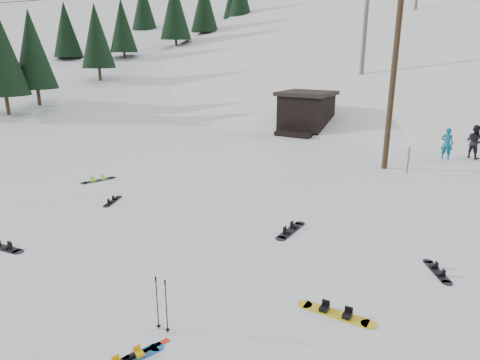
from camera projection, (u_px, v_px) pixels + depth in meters
The scene contains 20 objects.
ground at pixel (146, 292), 9.80m from camera, with size 200.00×200.00×0.00m, color white.
ski_slope at pixel (434, 184), 58.23m from camera, with size 60.00×75.00×45.00m, color white.
ridge_left at pixel (192, 155), 70.17m from camera, with size 34.00×85.00×38.00m, color white.
treeline_left at pixel (166, 92), 59.46m from camera, with size 20.00×64.00×10.00m, color black, non-canonical shape.
treeline_crest at pixel (467, 81), 80.13m from camera, with size 50.00×6.00×10.00m, color black, non-canonical shape.
utility_pole at pixel (394, 66), 18.91m from camera, with size 2.00×0.26×9.00m.
trail_sign at pixel (410, 146), 18.99m from camera, with size 0.50×0.09×1.85m.
lift_hut at pixel (306, 112), 29.03m from camera, with size 3.40×4.10×2.75m.
lift_tower_near at pixel (366, 18), 34.07m from camera, with size 2.20×0.36×8.00m.
hero_snowboard at pixel (128, 360), 7.61m from camera, with size 0.62×1.33×0.10m.
hero_skis at pixel (126, 360), 7.60m from camera, with size 0.58×1.72×0.09m.
ski_poles at pixel (162, 304), 8.30m from camera, with size 0.32×0.08×1.15m.
board_scatter_a at pixel (2, 247), 12.01m from camera, with size 1.58×0.45×0.11m.
board_scatter_b at pixel (113, 201), 15.73m from camera, with size 0.64×1.22×0.09m.
board_scatter_c at pixel (98, 180), 18.30m from camera, with size 0.68×1.50×0.11m.
board_scatter_d at pixel (437, 271), 10.70m from camera, with size 0.83×1.19×0.09m.
board_scatter_e at pixel (336, 313), 8.96m from camera, with size 1.69×0.33×0.12m.
board_scatter_f at pixel (291, 230), 13.14m from camera, with size 0.33×1.69×0.12m.
skier_teal at pixel (447, 144), 21.77m from camera, with size 0.59×0.39×1.62m, color #0A586C.
skier_dark at pixel (474, 142), 21.97m from camera, with size 0.84×0.66×1.73m, color black.
Camera 1 is at (6.34, -6.26, 5.29)m, focal length 32.00 mm.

